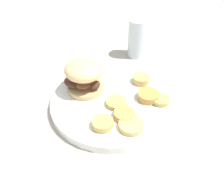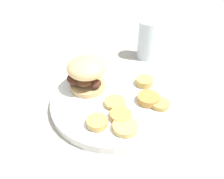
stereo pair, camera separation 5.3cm
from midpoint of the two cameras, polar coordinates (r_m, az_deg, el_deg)
ground_plane at (r=0.57m, az=2.71°, el=-3.88°), size 4.00×4.00×0.00m
dinner_plate at (r=0.56m, az=2.75°, el=-2.93°), size 0.31×0.31×0.02m
sandwich at (r=0.56m, az=-4.21°, el=4.42°), size 0.10×0.13×0.09m
potato_round_0 at (r=0.48m, az=6.76°, el=-9.76°), size 0.06×0.06×0.01m
potato_round_1 at (r=0.53m, az=3.69°, el=-3.55°), size 0.05×0.05×0.01m
potato_round_2 at (r=0.48m, az=-0.67°, el=-8.65°), size 0.05×0.05×0.01m
potato_round_3 at (r=0.60m, az=11.02°, el=1.99°), size 0.05×0.05×0.02m
potato_round_4 at (r=0.50m, az=5.36°, el=-6.84°), size 0.05×0.05×0.01m
potato_round_5 at (r=0.55m, az=12.27°, el=-2.44°), size 0.05×0.05×0.02m
potato_round_6 at (r=0.54m, az=15.31°, el=-3.73°), size 0.04×0.04×0.01m
fork at (r=0.46m, az=-19.47°, el=-21.24°), size 0.07×0.17×0.00m
drinking_glass at (r=0.74m, az=11.34°, el=12.47°), size 0.06×0.06×0.13m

